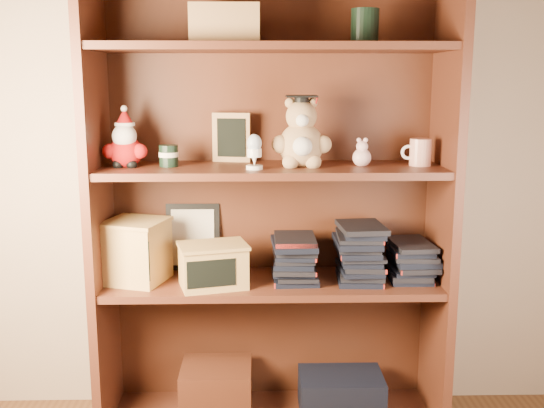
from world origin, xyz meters
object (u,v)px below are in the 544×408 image
Objects in this scene: teacher_mug at (420,152)px; bookcase at (271,213)px; grad_teddy_bear at (301,139)px; treats_box at (136,251)px.

bookcase is at bearing 174.23° from teacher_mug.
grad_teddy_bear is 2.36× the size of teacher_mug.
grad_teddy_bear reaches higher than teacher_mug.
grad_teddy_bear is at bearing -30.08° from bookcase.
teacher_mug is at bearing 0.06° from treats_box.
teacher_mug is 1.02m from treats_box.
grad_teddy_bear is 0.99× the size of treats_box.
grad_teddy_bear reaches higher than treats_box.
bookcase is 0.29m from grad_teddy_bear.
bookcase reaches higher than grad_teddy_bear.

